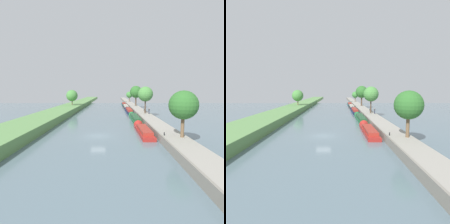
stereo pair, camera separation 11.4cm
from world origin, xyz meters
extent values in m
plane|color=slate|center=(0.00, 0.00, 0.00)|extent=(160.00, 160.00, 0.00)
cube|color=#5B894C|center=(-14.06, 0.00, 0.88)|extent=(8.29, 260.00, 1.75)
cube|color=gray|center=(11.70, 0.00, 0.58)|extent=(3.57, 260.00, 1.17)
cube|color=gray|center=(9.79, 0.00, 0.61)|extent=(0.25, 260.00, 1.22)
cube|color=maroon|center=(8.19, 1.79, 0.31)|extent=(2.09, 11.65, 0.62)
cube|color=maroon|center=(8.19, 1.21, 0.90)|extent=(1.71, 8.15, 0.56)
cone|color=maroon|center=(8.19, 8.24, 0.31)|extent=(1.99, 1.25, 1.99)
cube|color=#1E6033|center=(8.39, 16.96, 0.31)|extent=(1.89, 15.43, 0.61)
cube|color=#234C2D|center=(8.39, 16.19, 0.94)|extent=(1.55, 10.80, 0.66)
cone|color=#1E6033|center=(8.39, 25.25, 0.31)|extent=(1.80, 1.14, 1.80)
cube|color=#141E42|center=(8.31, 34.40, 0.38)|extent=(1.84, 14.17, 0.75)
cube|color=maroon|center=(8.31, 33.70, 1.08)|extent=(1.51, 9.92, 0.66)
cone|color=#141E42|center=(8.31, 42.04, 0.38)|extent=(1.75, 1.11, 1.75)
cube|color=black|center=(8.42, 50.98, 0.32)|extent=(1.85, 14.29, 0.63)
cube|color=#B2A893|center=(8.42, 50.26, 0.99)|extent=(1.52, 10.00, 0.71)
cone|color=black|center=(8.42, 58.68, 0.32)|extent=(1.76, 1.11, 1.76)
cube|color=#195B60|center=(8.49, 65.46, 0.30)|extent=(1.98, 11.28, 0.59)
cube|color=maroon|center=(8.49, 64.89, 0.93)|extent=(1.62, 7.89, 0.69)
cone|color=#195B60|center=(8.49, 71.69, 0.30)|extent=(1.88, 1.19, 1.88)
cylinder|color=brown|center=(12.49, -5.47, 2.92)|extent=(0.49, 0.49, 3.51)
sphere|color=#2D6628|center=(12.49, -5.47, 5.80)|extent=(4.09, 4.09, 4.09)
cylinder|color=#4C3828|center=(11.95, 22.31, 3.33)|extent=(0.36, 0.36, 4.34)
sphere|color=#47843D|center=(11.95, 22.31, 6.67)|extent=(4.26, 4.26, 4.26)
cylinder|color=#4C3828|center=(12.45, 48.00, 3.36)|extent=(0.54, 0.54, 4.40)
sphere|color=#2D6628|center=(12.45, 48.00, 6.95)|extent=(5.04, 5.04, 5.04)
cylinder|color=brown|center=(12.20, 75.50, 2.59)|extent=(0.46, 0.46, 2.86)
sphere|color=#3D7F38|center=(12.20, 75.50, 5.00)|extent=(3.56, 3.56, 3.56)
cylinder|color=brown|center=(-13.54, 44.19, 3.02)|extent=(0.35, 0.35, 2.54)
sphere|color=#47843D|center=(-13.54, 44.19, 5.53)|extent=(4.51, 4.51, 4.51)
cylinder|color=#282D42|center=(12.78, 20.72, 1.58)|extent=(0.26, 0.26, 0.82)
cylinder|color=#333338|center=(12.78, 20.72, 2.30)|extent=(0.34, 0.34, 0.62)
sphere|color=tan|center=(12.78, 20.72, 2.72)|extent=(0.22, 0.22, 0.22)
cylinder|color=black|center=(10.21, -4.43, 1.39)|extent=(0.16, 0.16, 0.45)
cylinder|color=black|center=(10.21, 71.65, 1.39)|extent=(0.16, 0.16, 0.45)
cube|color=#333338|center=(13.03, 28.63, 1.37)|extent=(0.40, 0.08, 0.41)
cube|color=#333338|center=(13.03, 29.83, 1.37)|extent=(0.40, 0.08, 0.41)
cube|color=#2D4733|center=(13.03, 29.23, 1.61)|extent=(0.44, 1.50, 0.06)
camera|label=1|loc=(2.44, -32.24, 7.97)|focal=30.66mm
camera|label=2|loc=(2.55, -32.24, 7.97)|focal=30.66mm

